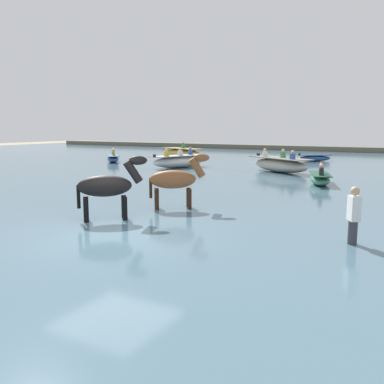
{
  "coord_description": "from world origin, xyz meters",
  "views": [
    {
      "loc": [
        6.37,
        -7.5,
        2.9
      ],
      "look_at": [
        -0.08,
        3.88,
        0.86
      ],
      "focal_mm": 39.18,
      "sensor_mm": 36.0,
      "label": 1
    }
  ],
  "objects_px": {
    "horse_lead_chestnut": "(175,181)",
    "boat_far_offshore": "(182,153)",
    "boat_distant_east": "(179,161)",
    "boat_near_port": "(314,158)",
    "boat_far_inshore": "(280,165)",
    "boat_near_starboard": "(320,178)",
    "horse_trailing_black": "(108,188)",
    "boat_distant_west": "(113,158)",
    "person_onlooker_right": "(353,221)"
  },
  "relations": [
    {
      "from": "horse_lead_chestnut",
      "to": "boat_far_offshore",
      "type": "xyz_separation_m",
      "value": [
        -10.71,
        18.34,
        -0.46
      ]
    },
    {
      "from": "horse_lead_chestnut",
      "to": "boat_distant_east",
      "type": "relative_size",
      "value": 0.5
    },
    {
      "from": "horse_lead_chestnut",
      "to": "boat_near_port",
      "type": "height_order",
      "value": "horse_lead_chestnut"
    },
    {
      "from": "horse_lead_chestnut",
      "to": "boat_far_inshore",
      "type": "xyz_separation_m",
      "value": [
        -0.48,
        12.02,
        -0.46
      ]
    },
    {
      "from": "boat_near_port",
      "to": "boat_near_starboard",
      "type": "xyz_separation_m",
      "value": [
        3.25,
        -12.59,
        0.02
      ]
    },
    {
      "from": "boat_far_inshore",
      "to": "horse_trailing_black",
      "type": "bearing_deg",
      "value": -91.05
    },
    {
      "from": "horse_trailing_black",
      "to": "boat_distant_east",
      "type": "distance_m",
      "value": 15.1
    },
    {
      "from": "boat_far_inshore",
      "to": "boat_distant_east",
      "type": "relative_size",
      "value": 1.05
    },
    {
      "from": "boat_far_inshore",
      "to": "boat_near_port",
      "type": "xyz_separation_m",
      "value": [
        -0.09,
        8.49,
        -0.18
      ]
    },
    {
      "from": "boat_distant_west",
      "to": "boat_near_port",
      "type": "xyz_separation_m",
      "value": [
        12.64,
        7.85,
        -0.02
      ]
    },
    {
      "from": "boat_far_offshore",
      "to": "boat_near_port",
      "type": "relative_size",
      "value": 1.79
    },
    {
      "from": "boat_near_starboard",
      "to": "horse_lead_chestnut",
      "type": "bearing_deg",
      "value": -108.69
    },
    {
      "from": "boat_distant_west",
      "to": "boat_far_offshore",
      "type": "distance_m",
      "value": 6.21
    },
    {
      "from": "boat_distant_west",
      "to": "person_onlooker_right",
      "type": "distance_m",
      "value": 23.51
    },
    {
      "from": "horse_lead_chestnut",
      "to": "boat_near_port",
      "type": "relative_size",
      "value": 0.84
    },
    {
      "from": "boat_distant_east",
      "to": "boat_near_starboard",
      "type": "height_order",
      "value": "boat_distant_east"
    },
    {
      "from": "horse_lead_chestnut",
      "to": "person_onlooker_right",
      "type": "bearing_deg",
      "value": -15.74
    },
    {
      "from": "horse_trailing_black",
      "to": "boat_far_offshore",
      "type": "xyz_separation_m",
      "value": [
        -9.96,
        20.64,
        -0.48
      ]
    },
    {
      "from": "boat_far_offshore",
      "to": "boat_distant_east",
      "type": "xyz_separation_m",
      "value": [
        3.82,
        -6.86,
        -0.02
      ]
    },
    {
      "from": "horse_trailing_black",
      "to": "boat_near_starboard",
      "type": "relative_size",
      "value": 0.76
    },
    {
      "from": "boat_far_inshore",
      "to": "person_onlooker_right",
      "type": "bearing_deg",
      "value": -66.16
    },
    {
      "from": "horse_lead_chestnut",
      "to": "boat_distant_west",
      "type": "distance_m",
      "value": 18.31
    },
    {
      "from": "boat_far_inshore",
      "to": "boat_distant_west",
      "type": "distance_m",
      "value": 12.74
    },
    {
      "from": "horse_trailing_black",
      "to": "boat_near_port",
      "type": "xyz_separation_m",
      "value": [
        0.18,
        22.81,
        -0.66
      ]
    },
    {
      "from": "boat_far_inshore",
      "to": "boat_near_port",
      "type": "height_order",
      "value": "boat_far_inshore"
    },
    {
      "from": "boat_distant_west",
      "to": "person_onlooker_right",
      "type": "height_order",
      "value": "person_onlooker_right"
    },
    {
      "from": "boat_distant_west",
      "to": "person_onlooker_right",
      "type": "relative_size",
      "value": 1.49
    },
    {
      "from": "horse_lead_chestnut",
      "to": "horse_trailing_black",
      "type": "distance_m",
      "value": 2.42
    },
    {
      "from": "boat_distant_west",
      "to": "boat_distant_east",
      "type": "height_order",
      "value": "boat_distant_east"
    },
    {
      "from": "horse_lead_chestnut",
      "to": "person_onlooker_right",
      "type": "height_order",
      "value": "horse_lead_chestnut"
    },
    {
      "from": "horse_trailing_black",
      "to": "boat_distant_east",
      "type": "xyz_separation_m",
      "value": [
        -6.14,
        13.79,
        -0.5
      ]
    },
    {
      "from": "boat_far_inshore",
      "to": "boat_near_starboard",
      "type": "bearing_deg",
      "value": -52.32
    },
    {
      "from": "boat_far_inshore",
      "to": "boat_distant_east",
      "type": "distance_m",
      "value": 6.43
    },
    {
      "from": "horse_lead_chestnut",
      "to": "boat_near_port",
      "type": "distance_m",
      "value": 20.53
    },
    {
      "from": "boat_far_inshore",
      "to": "boat_far_offshore",
      "type": "relative_size",
      "value": 0.98
    },
    {
      "from": "horse_trailing_black",
      "to": "boat_near_port",
      "type": "bearing_deg",
      "value": 89.56
    },
    {
      "from": "horse_lead_chestnut",
      "to": "boat_near_port",
      "type": "xyz_separation_m",
      "value": [
        -0.57,
        20.51,
        -0.63
      ]
    },
    {
      "from": "boat_distant_east",
      "to": "person_onlooker_right",
      "type": "relative_size",
      "value": 2.51
    },
    {
      "from": "boat_distant_west",
      "to": "boat_near_port",
      "type": "height_order",
      "value": "boat_distant_west"
    },
    {
      "from": "boat_near_port",
      "to": "horse_lead_chestnut",
      "type": "bearing_deg",
      "value": -88.41
    },
    {
      "from": "boat_far_inshore",
      "to": "boat_distant_west",
      "type": "relative_size",
      "value": 1.77
    },
    {
      "from": "boat_distant_west",
      "to": "boat_far_offshore",
      "type": "height_order",
      "value": "boat_far_offshore"
    },
    {
      "from": "boat_distant_west",
      "to": "horse_trailing_black",
      "type": "bearing_deg",
      "value": -50.22
    },
    {
      "from": "boat_far_inshore",
      "to": "boat_near_starboard",
      "type": "xyz_separation_m",
      "value": [
        3.16,
        -4.1,
        -0.15
      ]
    },
    {
      "from": "person_onlooker_right",
      "to": "boat_near_starboard",
      "type": "bearing_deg",
      "value": 106.66
    },
    {
      "from": "boat_distant_west",
      "to": "boat_near_starboard",
      "type": "xyz_separation_m",
      "value": [
        15.89,
        -4.74,
        0.0
      ]
    },
    {
      "from": "boat_distant_west",
      "to": "boat_near_starboard",
      "type": "height_order",
      "value": "boat_near_starboard"
    },
    {
      "from": "horse_trailing_black",
      "to": "boat_distant_west",
      "type": "xyz_separation_m",
      "value": [
        -12.46,
        14.97,
        -0.63
      ]
    },
    {
      "from": "horse_lead_chestnut",
      "to": "boat_near_starboard",
      "type": "bearing_deg",
      "value": 71.31
    },
    {
      "from": "horse_trailing_black",
      "to": "boat_near_port",
      "type": "height_order",
      "value": "horse_trailing_black"
    }
  ]
}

